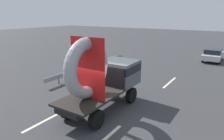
# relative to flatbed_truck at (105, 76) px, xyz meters

# --- Properties ---
(ground_plane) EXTENTS (120.00, 120.00, 0.00)m
(ground_plane) POSITION_rel_flatbed_truck_xyz_m (0.01, -0.54, -1.79)
(ground_plane) COLOR #38383A
(flatbed_truck) EXTENTS (2.02, 5.22, 3.95)m
(flatbed_truck) POSITION_rel_flatbed_truck_xyz_m (0.00, 0.00, 0.00)
(flatbed_truck) COLOR black
(flatbed_truck) RESTS_ON ground_plane
(distant_sedan) EXTENTS (1.74, 4.06, 1.32)m
(distant_sedan) POSITION_rel_flatbed_truck_xyz_m (3.25, 15.68, -1.08)
(distant_sedan) COLOR black
(distant_sedan) RESTS_ON ground_plane
(guardrail) EXTENTS (0.10, 10.40, 0.71)m
(guardrail) POSITION_rel_flatbed_truck_xyz_m (-5.10, 5.30, -1.27)
(guardrail) COLOR gray
(guardrail) RESTS_ON ground_plane
(lane_dash_left_near) EXTENTS (0.16, 2.33, 0.01)m
(lane_dash_left_near) POSITION_rel_flatbed_truck_xyz_m (-1.63, -2.83, -1.79)
(lane_dash_left_near) COLOR beige
(lane_dash_left_near) RESTS_ON ground_plane
(lane_dash_left_far) EXTENTS (0.16, 2.64, 0.01)m
(lane_dash_left_far) POSITION_rel_flatbed_truck_xyz_m (-1.63, 5.49, -1.79)
(lane_dash_left_far) COLOR beige
(lane_dash_left_far) RESTS_ON ground_plane
(lane_dash_right_near) EXTENTS (0.16, 2.35, 0.01)m
(lane_dash_right_near) POSITION_rel_flatbed_truck_xyz_m (1.63, -2.39, -1.79)
(lane_dash_right_near) COLOR beige
(lane_dash_right_near) RESTS_ON ground_plane
(lane_dash_right_far) EXTENTS (0.16, 2.85, 0.01)m
(lane_dash_right_far) POSITION_rel_flatbed_truck_xyz_m (1.63, 6.04, -1.79)
(lane_dash_right_far) COLOR beige
(lane_dash_right_far) RESTS_ON ground_plane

